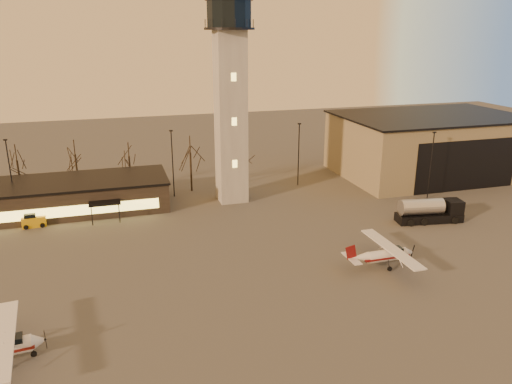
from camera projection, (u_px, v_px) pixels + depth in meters
ground at (310, 299)px, 46.71m from camera, size 220.00×220.00×0.00m
control_tower at (230, 88)px, 69.00m from camera, size 6.80×6.80×32.60m
hangar at (429, 145)px, 85.88m from camera, size 30.60×20.60×10.30m
terminal at (75, 195)px, 69.19m from camera, size 25.40×12.20×4.30m
light_poles at (233, 162)px, 73.42m from camera, size 58.50×12.25×10.14m
tree_row at (131, 153)px, 76.82m from camera, size 37.20×9.20×8.80m
cessna_front at (388, 257)px, 52.97m from camera, size 8.40×10.63×2.94m
cessna_rear at (0, 351)px, 37.32m from camera, size 8.92×11.26×3.09m
fuel_truck at (429, 212)px, 65.18m from camera, size 8.84×3.84×3.18m
service_cart at (34, 221)px, 63.76m from camera, size 2.99×2.02×1.83m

